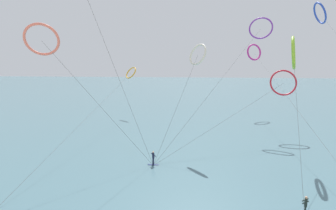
{
  "coord_description": "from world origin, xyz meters",
  "views": [
    {
      "loc": [
        3.09,
        -5.39,
        12.35
      ],
      "look_at": [
        0.0,
        23.03,
        7.85
      ],
      "focal_mm": 29.99,
      "sensor_mm": 36.0,
      "label": 1
    }
  ],
  "objects_px": {
    "kite_lime": "(293,53)",
    "kite_violet": "(261,28)",
    "surfer_emerald": "(305,207)",
    "kite_coral": "(42,40)",
    "kite_magenta": "(254,52)",
    "kite_amber": "(131,73)",
    "surfer_navy": "(153,159)",
    "kite_ivory": "(198,55)",
    "kite_crimson": "(283,83)",
    "kite_cobalt": "(320,13)"
  },
  "relations": [
    {
      "from": "surfer_navy",
      "to": "kite_lime",
      "type": "relative_size",
      "value": 0.1
    },
    {
      "from": "surfer_navy",
      "to": "kite_crimson",
      "type": "distance_m",
      "value": 26.11
    },
    {
      "from": "kite_magenta",
      "to": "surfer_emerald",
      "type": "bearing_deg",
      "value": -122.4
    },
    {
      "from": "kite_violet",
      "to": "kite_amber",
      "type": "distance_m",
      "value": 29.21
    },
    {
      "from": "kite_magenta",
      "to": "kite_coral",
      "type": "height_order",
      "value": "kite_magenta"
    },
    {
      "from": "surfer_emerald",
      "to": "kite_lime",
      "type": "bearing_deg",
      "value": 6.17
    },
    {
      "from": "kite_magenta",
      "to": "kite_cobalt",
      "type": "bearing_deg",
      "value": -67.31
    },
    {
      "from": "kite_ivory",
      "to": "kite_amber",
      "type": "height_order",
      "value": "kite_ivory"
    },
    {
      "from": "kite_crimson",
      "to": "kite_coral",
      "type": "xyz_separation_m",
      "value": [
        -30.23,
        -19.1,
        5.72
      ]
    },
    {
      "from": "surfer_navy",
      "to": "kite_coral",
      "type": "relative_size",
      "value": 0.1
    },
    {
      "from": "kite_crimson",
      "to": "kite_amber",
      "type": "bearing_deg",
      "value": 154.76
    },
    {
      "from": "kite_coral",
      "to": "kite_cobalt",
      "type": "xyz_separation_m",
      "value": [
        39.37,
        30.04,
        6.85
      ]
    },
    {
      "from": "kite_ivory",
      "to": "kite_lime",
      "type": "relative_size",
      "value": 0.84
    },
    {
      "from": "kite_violet",
      "to": "kite_coral",
      "type": "height_order",
      "value": "kite_violet"
    },
    {
      "from": "kite_crimson",
      "to": "kite_amber",
      "type": "height_order",
      "value": "kite_amber"
    },
    {
      "from": "surfer_navy",
      "to": "surfer_emerald",
      "type": "bearing_deg",
      "value": 29.4
    },
    {
      "from": "kite_cobalt",
      "to": "kite_coral",
      "type": "bearing_deg",
      "value": 126.04
    },
    {
      "from": "kite_crimson",
      "to": "kite_cobalt",
      "type": "relative_size",
      "value": 0.5
    },
    {
      "from": "surfer_navy",
      "to": "kite_magenta",
      "type": "relative_size",
      "value": 0.03
    },
    {
      "from": "kite_coral",
      "to": "kite_lime",
      "type": "distance_m",
      "value": 29.61
    },
    {
      "from": "kite_violet",
      "to": "kite_cobalt",
      "type": "distance_m",
      "value": 14.52
    },
    {
      "from": "kite_lime",
      "to": "kite_violet",
      "type": "bearing_deg",
      "value": 24.09
    },
    {
      "from": "surfer_navy",
      "to": "kite_ivory",
      "type": "xyz_separation_m",
      "value": [
        5.03,
        8.43,
        12.4
      ]
    },
    {
      "from": "kite_violet",
      "to": "surfer_navy",
      "type": "bearing_deg",
      "value": -111.03
    },
    {
      "from": "surfer_navy",
      "to": "kite_lime",
      "type": "height_order",
      "value": "kite_lime"
    },
    {
      "from": "surfer_navy",
      "to": "kite_amber",
      "type": "xyz_separation_m",
      "value": [
        -10.07,
        30.77,
        8.83
      ]
    },
    {
      "from": "kite_crimson",
      "to": "kite_lime",
      "type": "xyz_separation_m",
      "value": [
        -1.98,
        -10.33,
        4.51
      ]
    },
    {
      "from": "kite_magenta",
      "to": "kite_amber",
      "type": "height_order",
      "value": "kite_magenta"
    },
    {
      "from": "surfer_emerald",
      "to": "kite_coral",
      "type": "relative_size",
      "value": 0.1
    },
    {
      "from": "surfer_navy",
      "to": "kite_ivory",
      "type": "height_order",
      "value": "kite_ivory"
    },
    {
      "from": "kite_violet",
      "to": "kite_coral",
      "type": "bearing_deg",
      "value": -122.24
    },
    {
      "from": "surfer_emerald",
      "to": "kite_magenta",
      "type": "height_order",
      "value": "kite_magenta"
    },
    {
      "from": "kite_magenta",
      "to": "kite_ivory",
      "type": "bearing_deg",
      "value": -142.59
    },
    {
      "from": "surfer_navy",
      "to": "kite_violet",
      "type": "relative_size",
      "value": 0.08
    },
    {
      "from": "surfer_navy",
      "to": "kite_coral",
      "type": "height_order",
      "value": "kite_coral"
    },
    {
      "from": "kite_coral",
      "to": "kite_amber",
      "type": "relative_size",
      "value": 0.36
    },
    {
      "from": "kite_coral",
      "to": "kite_ivory",
      "type": "relative_size",
      "value": 1.1
    },
    {
      "from": "surfer_emerald",
      "to": "kite_coral",
      "type": "xyz_separation_m",
      "value": [
        -25.07,
        6.68,
        13.73
      ]
    },
    {
      "from": "surfer_emerald",
      "to": "kite_violet",
      "type": "xyz_separation_m",
      "value": [
        1.98,
        29.85,
        17.17
      ]
    },
    {
      "from": "kite_amber",
      "to": "kite_coral",
      "type": "bearing_deg",
      "value": -48.99
    },
    {
      "from": "surfer_navy",
      "to": "kite_magenta",
      "type": "xyz_separation_m",
      "value": [
        17.82,
        35.6,
        13.49
      ]
    },
    {
      "from": "kite_coral",
      "to": "kite_cobalt",
      "type": "height_order",
      "value": "kite_cobalt"
    },
    {
      "from": "surfer_emerald",
      "to": "kite_amber",
      "type": "height_order",
      "value": "kite_amber"
    },
    {
      "from": "surfer_navy",
      "to": "kite_lime",
      "type": "bearing_deg",
      "value": 83.1
    },
    {
      "from": "kite_magenta",
      "to": "kite_crimson",
      "type": "bearing_deg",
      "value": -113.95
    },
    {
      "from": "surfer_emerald",
      "to": "kite_ivory",
      "type": "distance_m",
      "value": 23.71
    },
    {
      "from": "surfer_navy",
      "to": "kite_lime",
      "type": "xyz_separation_m",
      "value": [
        17.02,
        5.7,
        12.53
      ]
    },
    {
      "from": "surfer_emerald",
      "to": "kite_lime",
      "type": "xyz_separation_m",
      "value": [
        3.18,
        15.46,
        12.53
      ]
    },
    {
      "from": "kite_magenta",
      "to": "kite_lime",
      "type": "distance_m",
      "value": 29.93
    },
    {
      "from": "kite_crimson",
      "to": "kite_cobalt",
      "type": "height_order",
      "value": "kite_cobalt"
    }
  ]
}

